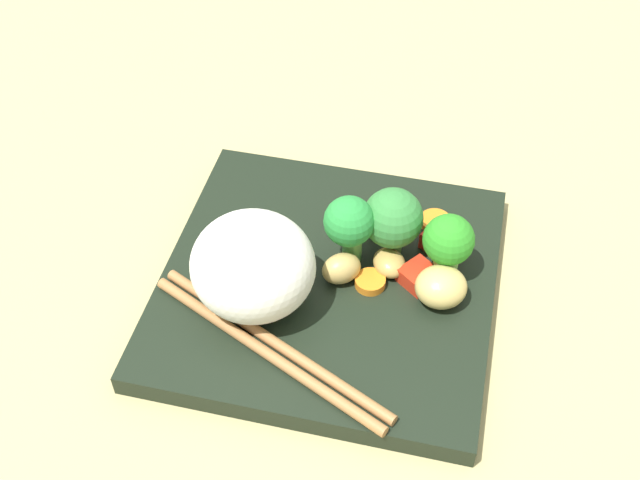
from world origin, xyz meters
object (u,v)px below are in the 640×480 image
object	(u,v)px
carrot_slice_2	(435,221)
broccoli_floret_0	(393,219)
chopstick_pair	(270,347)
square_plate	(328,284)
rice_mound	(253,266)

from	to	relation	value
carrot_slice_2	broccoli_floret_0	bearing A→B (deg)	-36.31
chopstick_pair	broccoli_floret_0	bearing A→B (deg)	84.94
square_plate	carrot_slice_2	world-z (taller)	carrot_slice_2
rice_mound	chopstick_pair	distance (cm)	5.78
broccoli_floret_0	chopstick_pair	size ratio (longest dim) A/B	0.30
carrot_slice_2	chopstick_pair	xyz separation A→B (cm)	(15.49, -8.94, 0.15)
broccoli_floret_0	chopstick_pair	bearing A→B (deg)	-27.67
broccoli_floret_0	carrot_slice_2	world-z (taller)	broccoli_floret_0
carrot_slice_2	chopstick_pair	distance (cm)	17.88
square_plate	carrot_slice_2	size ratio (longest dim) A/B	9.88
rice_mound	broccoli_floret_0	size ratio (longest dim) A/B	1.51
broccoli_floret_0	square_plate	bearing A→B (deg)	-45.56
broccoli_floret_0	carrot_slice_2	bearing A→B (deg)	143.69
carrot_slice_2	chopstick_pair	world-z (taller)	chopstick_pair
broccoli_floret_0	carrot_slice_2	size ratio (longest dim) A/B	2.36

